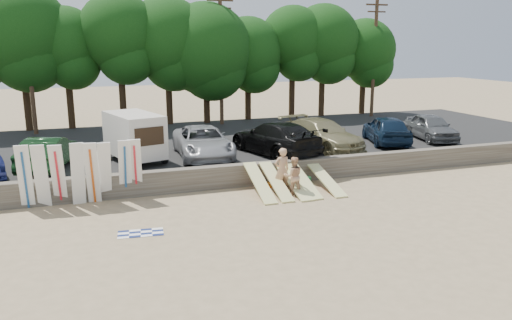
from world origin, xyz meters
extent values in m
plane|color=tan|center=(0.00, 0.00, 0.00)|extent=(120.00, 120.00, 0.00)
cube|color=#6B6356|center=(0.00, 3.00, 0.50)|extent=(44.00, 0.50, 1.00)
cube|color=#282828|center=(0.00, 10.50, 0.35)|extent=(44.00, 14.50, 0.70)
cylinder|color=#382616|center=(-10.51, 17.60, 2.80)|extent=(0.44, 0.44, 4.19)
sphere|color=#1B4D16|center=(-10.51, 17.60, 6.89)|extent=(6.16, 6.16, 6.16)
cylinder|color=#382616|center=(-7.89, 17.60, 2.58)|extent=(0.44, 0.44, 3.77)
sphere|color=#1B4D16|center=(-7.89, 17.60, 6.27)|extent=(4.62, 4.62, 4.62)
cylinder|color=#382616|center=(-4.57, 17.02, 2.80)|extent=(0.44, 0.44, 4.19)
sphere|color=#1B4D16|center=(-4.57, 17.02, 6.89)|extent=(5.18, 5.18, 5.18)
cylinder|color=#382616|center=(-1.42, 17.28, 2.65)|extent=(0.44, 0.44, 3.90)
sphere|color=#1B4D16|center=(-1.42, 17.28, 6.46)|extent=(5.74, 5.74, 5.74)
cylinder|color=#382616|center=(1.18, 17.01, 2.44)|extent=(0.44, 0.44, 3.47)
sphere|color=#1B4D16|center=(1.18, 17.01, 5.83)|extent=(6.37, 6.37, 6.37)
cylinder|color=#382616|center=(4.45, 17.60, 2.37)|extent=(0.44, 0.44, 3.34)
sphere|color=#1B4D16|center=(4.45, 17.60, 5.64)|extent=(4.99, 4.99, 4.99)
cylinder|color=#382616|center=(7.96, 17.60, 2.68)|extent=(0.44, 0.44, 3.97)
sphere|color=#1B4D16|center=(7.96, 17.60, 6.56)|extent=(4.83, 4.83, 4.83)
cylinder|color=#382616|center=(10.47, 17.60, 2.65)|extent=(0.44, 0.44, 3.91)
sphere|color=#1B4D16|center=(10.47, 17.60, 6.47)|extent=(5.37, 5.37, 5.37)
cylinder|color=#382616|center=(14.07, 17.58, 2.40)|extent=(0.44, 0.44, 3.40)
sphere|color=#1B4D16|center=(14.07, 17.58, 5.72)|extent=(4.82, 4.82, 4.82)
cylinder|color=#473321|center=(-10.00, 16.00, 5.20)|extent=(0.26, 0.26, 9.00)
cube|color=#473321|center=(-10.00, 16.00, 8.50)|extent=(1.50, 0.10, 0.10)
cylinder|color=#473321|center=(2.00, 16.00, 5.20)|extent=(0.26, 0.26, 9.00)
cube|color=#473321|center=(2.00, 16.00, 9.00)|extent=(1.80, 0.12, 0.12)
cube|color=#473321|center=(2.00, 16.00, 8.50)|extent=(1.50, 0.10, 0.10)
cylinder|color=#473321|center=(14.00, 16.00, 5.20)|extent=(0.26, 0.26, 9.00)
cube|color=#473321|center=(14.00, 16.00, 9.00)|extent=(1.80, 0.12, 0.12)
cube|color=#473321|center=(14.00, 16.00, 8.50)|extent=(1.50, 0.10, 0.10)
cube|color=beige|center=(-4.90, 6.35, 2.01)|extent=(2.74, 3.97, 1.99)
cube|color=black|center=(-4.39, 4.59, 2.19)|extent=(1.31, 0.41, 0.81)
cylinder|color=black|center=(-5.48, 4.96, 1.00)|extent=(0.34, 0.62, 0.60)
cylinder|color=black|center=(-3.66, 5.48, 1.00)|extent=(0.34, 0.62, 0.60)
cylinder|color=black|center=(-6.13, 7.22, 1.00)|extent=(0.34, 0.62, 0.60)
cylinder|color=black|center=(-4.31, 7.74, 1.00)|extent=(0.34, 0.62, 0.60)
imported|color=#133417|center=(-8.73, 6.22, 1.43)|extent=(2.57, 4.65, 1.45)
imported|color=#9A9A9F|center=(-1.60, 6.26, 1.45)|extent=(2.75, 5.50, 1.50)
imported|color=black|center=(2.01, 5.72, 1.53)|extent=(3.75, 6.15, 1.67)
imported|color=#817952|center=(4.77, 6.02, 1.49)|extent=(3.44, 5.82, 1.58)
imported|color=#0D1D31|center=(8.94, 6.29, 1.50)|extent=(3.22, 5.04, 1.60)
imported|color=#525557|center=(12.07, 6.42, 1.45)|extent=(2.65, 4.65, 1.49)
cube|color=white|center=(-9.34, 2.55, 1.28)|extent=(0.51, 0.56, 2.56)
cube|color=white|center=(-8.77, 2.51, 1.28)|extent=(0.55, 0.67, 2.55)
cube|color=white|center=(-8.17, 2.52, 1.26)|extent=(0.55, 0.79, 2.52)
cube|color=white|center=(-7.45, 2.40, 1.28)|extent=(0.57, 0.64, 2.56)
cube|color=white|center=(-6.92, 2.41, 1.27)|extent=(0.58, 0.75, 2.54)
cube|color=white|center=(-6.45, 2.52, 1.25)|extent=(0.54, 0.83, 2.51)
cube|color=white|center=(-5.65, 2.61, 1.26)|extent=(0.51, 0.75, 2.52)
cube|color=white|center=(-5.25, 2.64, 1.26)|extent=(0.57, 0.77, 2.53)
cube|color=#DFDC8D|center=(-0.33, 1.42, 0.55)|extent=(0.56, 2.84, 1.10)
cube|color=#DFDC8D|center=(0.41, 1.45, 0.53)|extent=(0.56, 2.86, 1.05)
cube|color=#DFDC8D|center=(1.20, 1.36, 0.43)|extent=(0.56, 2.91, 0.85)
cube|color=#DFDC8D|center=(1.64, 1.39, 0.47)|extent=(0.56, 2.89, 0.94)
cube|color=#DFDC8D|center=(2.74, 1.36, 0.41)|extent=(0.56, 2.92, 0.82)
imported|color=tan|center=(0.75, 1.62, 0.95)|extent=(0.73, 0.52, 1.91)
imported|color=tan|center=(0.99, 0.95, 0.82)|extent=(0.90, 0.75, 1.65)
cube|color=#23814A|center=(2.25, 2.40, 0.16)|extent=(0.41, 0.33, 0.32)
cube|color=orange|center=(0.55, 2.40, 0.11)|extent=(0.32, 0.27, 0.22)
plane|color=white|center=(-5.54, -1.37, 0.01)|extent=(1.64, 1.64, 0.00)
camera|label=1|loc=(-6.99, -17.48, 6.21)|focal=35.00mm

